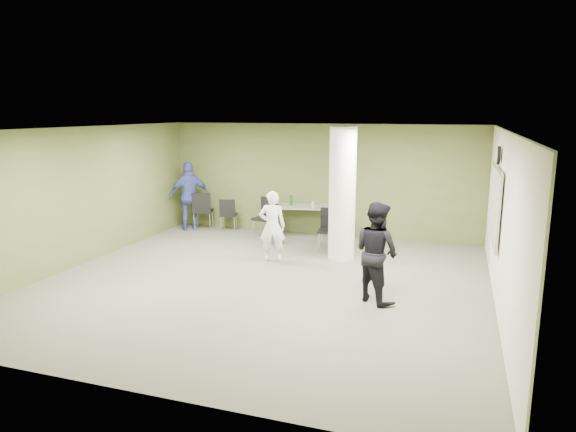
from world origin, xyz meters
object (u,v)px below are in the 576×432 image
(woman_white, at_px, (272,226))
(folding_table, at_px, (299,208))
(chair_back_left, at_px, (202,208))
(man_black, at_px, (376,252))
(man_blue, at_px, (190,196))

(woman_white, bearing_deg, folding_table, -103.73)
(chair_back_left, bearing_deg, woman_white, 125.12)
(woman_white, distance_m, man_black, 2.94)
(man_black, distance_m, man_blue, 6.62)
(chair_back_left, height_order, woman_white, woman_white)
(folding_table, distance_m, man_black, 4.59)
(chair_back_left, xyz_separation_m, man_blue, (-0.32, -0.06, 0.31))
(man_black, bearing_deg, chair_back_left, 1.21)
(woman_white, xyz_separation_m, man_blue, (-3.07, 2.04, 0.16))
(folding_table, distance_m, woman_white, 2.19)
(man_black, bearing_deg, man_blue, 3.31)
(chair_back_left, distance_m, woman_white, 3.46)
(chair_back_left, height_order, man_blue, man_blue)
(folding_table, bearing_deg, man_black, -67.93)
(woman_white, bearing_deg, man_black, 129.63)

